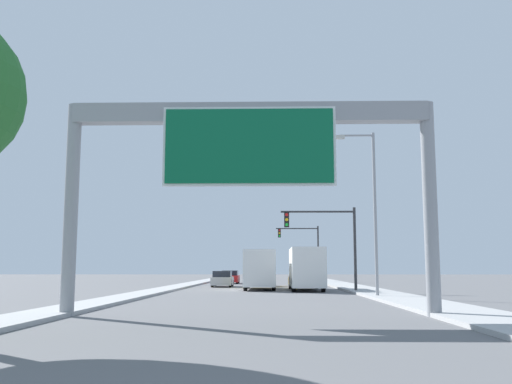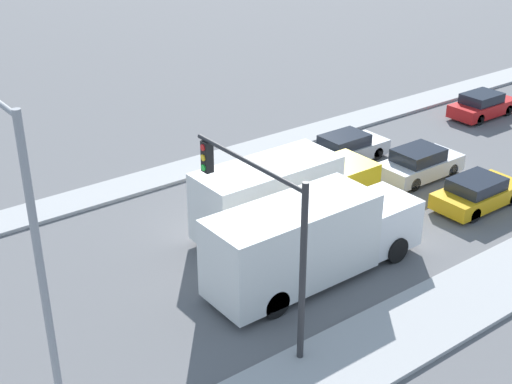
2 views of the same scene
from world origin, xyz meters
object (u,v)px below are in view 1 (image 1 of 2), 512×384
(truck_box_primary, at_px, (260,270))
(truck_box_secondary, at_px, (306,269))
(traffic_light_mid_block, at_px, (305,244))
(street_lamp_right, at_px, (370,201))
(car_mid_center, at_px, (299,279))
(sign_gantry, at_px, (249,150))
(car_far_left, at_px, (223,279))
(traffic_light_near_intersection, at_px, (330,234))
(car_near_center, at_px, (230,277))
(car_far_right, at_px, (261,279))

(truck_box_primary, xyz_separation_m, truck_box_secondary, (3.50, -1.60, 0.06))
(traffic_light_mid_block, distance_m, street_lamp_right, 37.41)
(car_mid_center, distance_m, street_lamp_right, 20.92)
(traffic_light_mid_block, bearing_deg, sign_gantry, -95.86)
(car_far_left, relative_size, traffic_light_near_intersection, 0.72)
(car_near_center, bearing_deg, truck_box_primary, -78.75)
(car_near_center, xyz_separation_m, traffic_light_mid_block, (8.64, 7.61, 3.96))
(truck_box_secondary, height_order, traffic_light_near_intersection, traffic_light_near_intersection)
(sign_gantry, height_order, car_mid_center, sign_gantry)
(traffic_light_near_intersection, bearing_deg, car_near_center, 110.78)
(truck_box_secondary, distance_m, traffic_light_near_intersection, 4.31)
(car_far_right, bearing_deg, car_mid_center, -4.83)
(truck_box_secondary, bearing_deg, car_near_center, 110.03)
(car_mid_center, bearing_deg, car_far_right, 175.17)
(street_lamp_right, bearing_deg, car_near_center, 108.74)
(car_near_center, relative_size, traffic_light_mid_block, 0.62)
(truck_box_secondary, relative_size, street_lamp_right, 0.90)
(car_far_right, distance_m, truck_box_secondary, 10.48)
(car_far_right, height_order, traffic_light_near_intersection, traffic_light_near_intersection)
(car_far_right, distance_m, truck_box_primary, 8.28)
(car_far_right, distance_m, car_mid_center, 3.51)
(car_near_center, height_order, truck_box_primary, truck_box_primary)
(traffic_light_mid_block, bearing_deg, truck_box_secondary, -93.50)
(truck_box_secondary, height_order, traffic_light_mid_block, traffic_light_mid_block)
(car_far_left, bearing_deg, car_near_center, 90.00)
(traffic_light_near_intersection, relative_size, street_lamp_right, 0.62)
(sign_gantry, xyz_separation_m, car_near_center, (-3.50, 42.49, -5.24))
(car_near_center, bearing_deg, traffic_light_near_intersection, -69.22)
(car_far_left, distance_m, truck_box_secondary, 11.04)
(traffic_light_mid_block, height_order, street_lamp_right, street_lamp_right)
(car_far_right, relative_size, car_mid_center, 0.99)
(truck_box_primary, bearing_deg, car_far_right, 90.00)
(traffic_light_mid_block, bearing_deg, car_far_right, -106.85)
(truck_box_primary, relative_size, traffic_light_mid_block, 1.20)
(car_mid_center, distance_m, car_near_center, 11.93)
(truck_box_secondary, relative_size, traffic_light_near_intersection, 1.45)
(car_far_left, distance_m, street_lamp_right, 22.10)
(traffic_light_near_intersection, distance_m, street_lamp_right, 7.68)
(car_mid_center, xyz_separation_m, street_lamp_right, (3.10, -20.10, 4.91))
(street_lamp_right, bearing_deg, traffic_light_near_intersection, 102.23)
(sign_gantry, relative_size, truck_box_secondary, 1.55)
(car_mid_center, xyz_separation_m, car_near_center, (-7.00, 9.66, 0.02))
(car_far_left, distance_m, car_near_center, 10.72)
(sign_gantry, height_order, truck_box_primary, sign_gantry)
(car_mid_center, bearing_deg, car_near_center, 125.93)
(sign_gantry, bearing_deg, traffic_light_near_intersection, 76.03)
(truck_box_primary, distance_m, street_lamp_right, 14.40)
(traffic_light_near_intersection, bearing_deg, street_lamp_right, -77.77)
(truck_box_primary, xyz_separation_m, traffic_light_mid_block, (5.14, 25.21, 3.08))
(car_far_left, bearing_deg, sign_gantry, -83.71)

